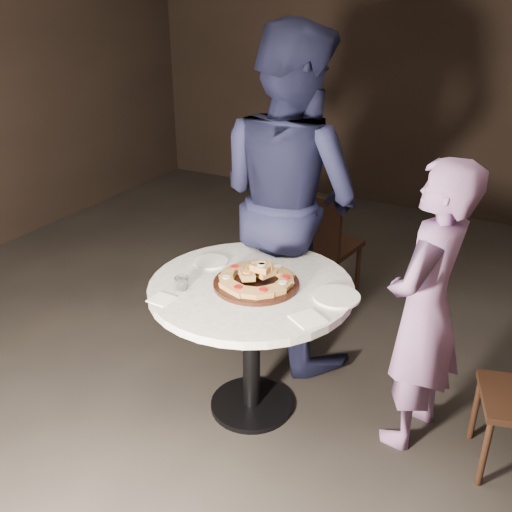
{
  "coord_description": "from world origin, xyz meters",
  "views": [
    {
      "loc": [
        1.17,
        -2.1,
        2.06
      ],
      "look_at": [
        -0.02,
        0.08,
        0.88
      ],
      "focal_mm": 40.0,
      "sensor_mm": 36.0,
      "label": 1
    }
  ],
  "objects_px": {
    "water_glass": "(182,284)",
    "diner_navy": "(290,199)",
    "serving_board": "(256,283)",
    "diner_teal": "(425,310)",
    "table": "(251,309)",
    "focaccia_pile": "(257,277)",
    "chair_far": "(321,241)"
  },
  "relations": [
    {
      "from": "water_glass",
      "to": "diner_navy",
      "type": "bearing_deg",
      "value": 80.18
    },
    {
      "from": "serving_board",
      "to": "diner_teal",
      "type": "bearing_deg",
      "value": 15.91
    },
    {
      "from": "table",
      "to": "diner_teal",
      "type": "distance_m",
      "value": 0.83
    },
    {
      "from": "water_glass",
      "to": "diner_teal",
      "type": "distance_m",
      "value": 1.14
    },
    {
      "from": "table",
      "to": "focaccia_pile",
      "type": "relative_size",
      "value": 2.82
    },
    {
      "from": "diner_navy",
      "to": "serving_board",
      "type": "bearing_deg",
      "value": 123.77
    },
    {
      "from": "chair_far",
      "to": "diner_navy",
      "type": "distance_m",
      "value": 0.74
    },
    {
      "from": "water_glass",
      "to": "diner_navy",
      "type": "xyz_separation_m",
      "value": [
        0.15,
        0.87,
        0.18
      ]
    },
    {
      "from": "serving_board",
      "to": "diner_navy",
      "type": "bearing_deg",
      "value": 102.0
    },
    {
      "from": "diner_navy",
      "to": "diner_teal",
      "type": "relative_size",
      "value": 1.34
    },
    {
      "from": "chair_far",
      "to": "diner_navy",
      "type": "bearing_deg",
      "value": 99.19
    },
    {
      "from": "water_glass",
      "to": "diner_teal",
      "type": "relative_size",
      "value": 0.05
    },
    {
      "from": "serving_board",
      "to": "water_glass",
      "type": "bearing_deg",
      "value": -144.3
    },
    {
      "from": "chair_far",
      "to": "diner_navy",
      "type": "relative_size",
      "value": 0.43
    },
    {
      "from": "water_glass",
      "to": "chair_far",
      "type": "relative_size",
      "value": 0.08
    },
    {
      "from": "table",
      "to": "diner_teal",
      "type": "xyz_separation_m",
      "value": [
        0.79,
        0.22,
        0.11
      ]
    },
    {
      "from": "chair_far",
      "to": "diner_navy",
      "type": "xyz_separation_m",
      "value": [
        0.01,
        -0.56,
        0.48
      ]
    },
    {
      "from": "serving_board",
      "to": "diner_teal",
      "type": "relative_size",
      "value": 0.29
    },
    {
      "from": "chair_far",
      "to": "water_glass",
      "type": "bearing_deg",
      "value": 92.42
    },
    {
      "from": "diner_navy",
      "to": "diner_teal",
      "type": "xyz_separation_m",
      "value": [
        0.91,
        -0.44,
        -0.25
      ]
    },
    {
      "from": "table",
      "to": "water_glass",
      "type": "xyz_separation_m",
      "value": [
        -0.26,
        -0.21,
        0.17
      ]
    },
    {
      "from": "diner_navy",
      "to": "diner_teal",
      "type": "distance_m",
      "value": 1.04
    },
    {
      "from": "diner_teal",
      "to": "focaccia_pile",
      "type": "bearing_deg",
      "value": -64.4
    },
    {
      "from": "focaccia_pile",
      "to": "diner_navy",
      "type": "distance_m",
      "value": 0.69
    },
    {
      "from": "diner_teal",
      "to": "table",
      "type": "bearing_deg",
      "value": -64.55
    },
    {
      "from": "table",
      "to": "chair_far",
      "type": "relative_size",
      "value": 1.26
    },
    {
      "from": "chair_far",
      "to": "diner_teal",
      "type": "relative_size",
      "value": 0.58
    },
    {
      "from": "table",
      "to": "focaccia_pile",
      "type": "height_order",
      "value": "focaccia_pile"
    },
    {
      "from": "table",
      "to": "chair_far",
      "type": "xyz_separation_m",
      "value": [
        -0.12,
        1.22,
        -0.13
      ]
    },
    {
      "from": "focaccia_pile",
      "to": "diner_teal",
      "type": "distance_m",
      "value": 0.8
    },
    {
      "from": "serving_board",
      "to": "chair_far",
      "type": "height_order",
      "value": "chair_far"
    },
    {
      "from": "water_glass",
      "to": "diner_navy",
      "type": "height_order",
      "value": "diner_navy"
    }
  ]
}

